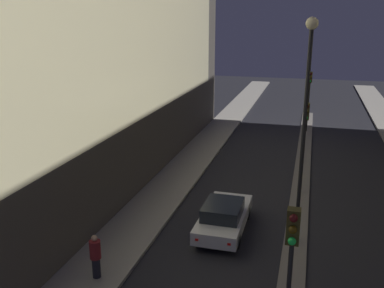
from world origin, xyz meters
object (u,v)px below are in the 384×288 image
(traffic_light_mid, at_px, (305,128))
(pedestrian_on_left_sidewalk, at_px, (96,255))
(traffic_light_far, at_px, (309,88))
(street_lamp, at_px, (306,106))
(traffic_light_near, at_px, (291,261))
(car_left_lane, at_px, (224,216))

(traffic_light_mid, height_order, pedestrian_on_left_sidewalk, traffic_light_mid)
(pedestrian_on_left_sidewalk, bearing_deg, traffic_light_mid, 56.12)
(traffic_light_far, xyz_separation_m, street_lamp, (0.00, -19.74, 2.33))
(traffic_light_near, xyz_separation_m, traffic_light_far, (0.00, 27.51, 0.00))
(traffic_light_near, bearing_deg, traffic_light_far, 90.00)
(traffic_light_near, bearing_deg, street_lamp, 90.00)
(car_left_lane, bearing_deg, traffic_light_near, -68.02)
(car_left_lane, distance_m, pedestrian_on_left_sidewalk, 6.35)
(traffic_light_far, distance_m, pedestrian_on_left_sidewalk, 25.66)
(traffic_light_near, bearing_deg, pedestrian_on_left_sidewalk, 156.99)
(traffic_light_mid, distance_m, car_left_lane, 7.01)
(traffic_light_far, relative_size, car_left_lane, 1.09)
(traffic_light_far, relative_size, street_lamp, 0.54)
(traffic_light_mid, distance_m, pedestrian_on_left_sidewalk, 12.93)
(street_lamp, bearing_deg, traffic_light_near, -90.00)
(traffic_light_near, relative_size, car_left_lane, 1.09)
(street_lamp, bearing_deg, traffic_light_far, 90.00)
(car_left_lane, xyz_separation_m, pedestrian_on_left_sidewalk, (-3.79, -5.08, 0.30))
(traffic_light_near, distance_m, traffic_light_mid, 13.49)
(traffic_light_far, height_order, street_lamp, street_lamp)
(traffic_light_near, relative_size, traffic_light_far, 1.00)
(pedestrian_on_left_sidewalk, bearing_deg, traffic_light_near, -23.01)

